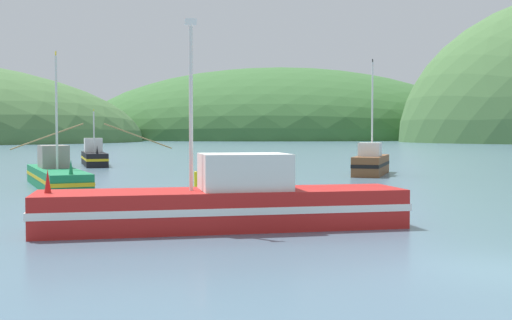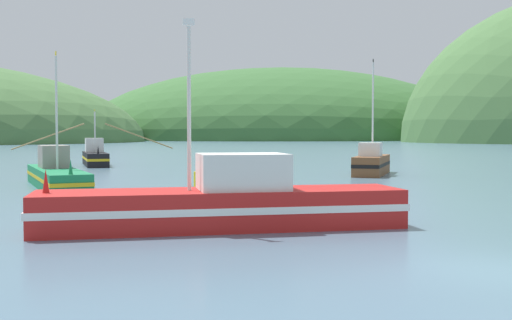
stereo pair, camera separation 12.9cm
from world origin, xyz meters
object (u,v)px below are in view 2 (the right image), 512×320
(fishing_boat_green, at_px, (56,175))
(fishing_boat_red, at_px, (224,203))
(fishing_boat_black, at_px, (95,157))
(channel_buoy, at_px, (200,179))
(fishing_boat_brown, at_px, (372,163))

(fishing_boat_green, distance_m, fishing_boat_red, 17.21)
(fishing_boat_black, bearing_deg, fishing_boat_green, -8.76)
(fishing_boat_green, bearing_deg, fishing_boat_black, 164.55)
(channel_buoy, bearing_deg, fishing_boat_black, 101.44)
(fishing_boat_red, xyz_separation_m, fishing_boat_brown, (14.58, 21.74, 0.03))
(fishing_boat_black, height_order, fishing_boat_red, fishing_boat_red)
(fishing_boat_black, distance_m, fishing_boat_red, 39.13)
(fishing_boat_red, distance_m, fishing_boat_brown, 26.18)
(fishing_boat_black, relative_size, fishing_boat_red, 1.22)
(fishing_boat_green, distance_m, fishing_boat_black, 22.85)
(fishing_boat_green, height_order, channel_buoy, fishing_boat_green)
(fishing_boat_brown, bearing_deg, fishing_boat_green, 136.46)
(fishing_boat_green, bearing_deg, channel_buoy, 51.32)
(fishing_boat_green, relative_size, fishing_boat_black, 0.81)
(fishing_boat_red, height_order, channel_buoy, fishing_boat_red)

